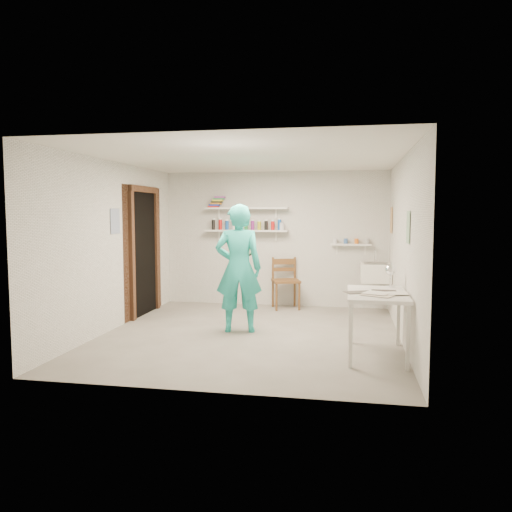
% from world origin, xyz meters
% --- Properties ---
extents(floor, '(4.00, 4.50, 0.02)m').
position_xyz_m(floor, '(0.00, 0.00, -0.01)').
color(floor, slate).
rests_on(floor, ground).
extents(ceiling, '(4.00, 4.50, 0.02)m').
position_xyz_m(ceiling, '(0.00, 0.00, 2.41)').
color(ceiling, silver).
rests_on(ceiling, wall_back).
extents(wall_back, '(4.00, 0.02, 2.40)m').
position_xyz_m(wall_back, '(0.00, 2.26, 1.20)').
color(wall_back, silver).
rests_on(wall_back, ground).
extents(wall_front, '(4.00, 0.02, 2.40)m').
position_xyz_m(wall_front, '(0.00, -2.26, 1.20)').
color(wall_front, silver).
rests_on(wall_front, ground).
extents(wall_left, '(0.02, 4.50, 2.40)m').
position_xyz_m(wall_left, '(-2.01, 0.00, 1.20)').
color(wall_left, silver).
rests_on(wall_left, ground).
extents(wall_right, '(0.02, 4.50, 2.40)m').
position_xyz_m(wall_right, '(2.01, 0.00, 1.20)').
color(wall_right, silver).
rests_on(wall_right, ground).
extents(doorway_recess, '(0.02, 0.90, 2.00)m').
position_xyz_m(doorway_recess, '(-1.99, 1.05, 1.00)').
color(doorway_recess, black).
rests_on(doorway_recess, wall_left).
extents(corridor_box, '(1.40, 1.50, 2.10)m').
position_xyz_m(corridor_box, '(-2.70, 1.05, 1.05)').
color(corridor_box, brown).
rests_on(corridor_box, ground).
extents(door_lintel, '(0.06, 1.05, 0.10)m').
position_xyz_m(door_lintel, '(-1.97, 1.05, 2.05)').
color(door_lintel, brown).
rests_on(door_lintel, wall_left).
extents(door_jamb_near, '(0.06, 0.10, 2.00)m').
position_xyz_m(door_jamb_near, '(-1.97, 0.55, 1.00)').
color(door_jamb_near, brown).
rests_on(door_jamb_near, ground).
extents(door_jamb_far, '(0.06, 0.10, 2.00)m').
position_xyz_m(door_jamb_far, '(-1.97, 1.55, 1.00)').
color(door_jamb_far, brown).
rests_on(door_jamb_far, ground).
extents(shelf_lower, '(1.50, 0.22, 0.03)m').
position_xyz_m(shelf_lower, '(-0.50, 2.13, 1.35)').
color(shelf_lower, white).
rests_on(shelf_lower, wall_back).
extents(shelf_upper, '(1.50, 0.22, 0.03)m').
position_xyz_m(shelf_upper, '(-0.50, 2.13, 1.75)').
color(shelf_upper, white).
rests_on(shelf_upper, wall_back).
extents(ledge_shelf, '(0.70, 0.14, 0.03)m').
position_xyz_m(ledge_shelf, '(1.35, 2.17, 1.12)').
color(ledge_shelf, white).
rests_on(ledge_shelf, wall_back).
extents(poster_left, '(0.01, 0.28, 0.36)m').
position_xyz_m(poster_left, '(-1.99, 0.05, 1.55)').
color(poster_left, '#334C7F').
rests_on(poster_left, wall_left).
extents(poster_right_a, '(0.01, 0.34, 0.42)m').
position_xyz_m(poster_right_a, '(1.99, 1.80, 1.55)').
color(poster_right_a, '#995933').
rests_on(poster_right_a, wall_right).
extents(poster_right_b, '(0.01, 0.30, 0.38)m').
position_xyz_m(poster_right_b, '(1.99, -0.55, 1.50)').
color(poster_right_b, '#3F724C').
rests_on(poster_right_b, wall_right).
extents(belfast_sink, '(0.48, 0.60, 0.30)m').
position_xyz_m(belfast_sink, '(1.75, 1.70, 0.70)').
color(belfast_sink, white).
rests_on(belfast_sink, wall_right).
extents(man, '(0.72, 0.54, 1.79)m').
position_xyz_m(man, '(-0.20, 0.15, 0.90)').
color(man, '#26BEB1').
rests_on(man, ground).
extents(wall_clock, '(0.32, 0.09, 0.32)m').
position_xyz_m(wall_clock, '(-0.16, 0.36, 1.19)').
color(wall_clock, '#D0B38E').
rests_on(wall_clock, man).
extents(wooden_chair, '(0.57, 0.55, 0.98)m').
position_xyz_m(wooden_chair, '(0.24, 1.94, 0.49)').
color(wooden_chair, brown).
rests_on(wooden_chair, ground).
extents(work_table, '(0.67, 1.12, 0.75)m').
position_xyz_m(work_table, '(1.64, -0.74, 0.37)').
color(work_table, silver).
rests_on(work_table, ground).
extents(desk_lamp, '(0.14, 0.14, 0.14)m').
position_xyz_m(desk_lamp, '(1.83, -0.29, 0.97)').
color(desk_lamp, white).
rests_on(desk_lamp, work_table).
extents(spray_cans, '(1.34, 0.06, 0.17)m').
position_xyz_m(spray_cans, '(-0.50, 2.13, 1.45)').
color(spray_cans, black).
rests_on(spray_cans, shelf_lower).
extents(book_stack, '(0.30, 0.14, 0.20)m').
position_xyz_m(book_stack, '(-1.04, 2.13, 1.86)').
color(book_stack, red).
rests_on(book_stack, shelf_upper).
extents(ledge_pots, '(0.48, 0.07, 0.09)m').
position_xyz_m(ledge_pots, '(1.35, 2.17, 1.18)').
color(ledge_pots, silver).
rests_on(ledge_pots, ledge_shelf).
extents(papers, '(0.30, 0.22, 0.02)m').
position_xyz_m(papers, '(1.64, -0.74, 0.76)').
color(papers, silver).
rests_on(papers, work_table).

